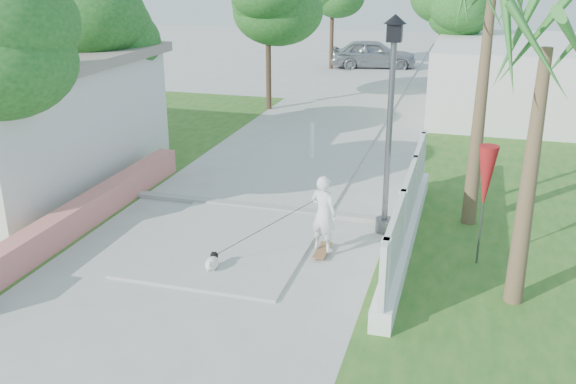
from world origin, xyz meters
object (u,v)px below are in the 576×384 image
(parked_car, at_px, (373,54))
(patio_umbrella, at_px, (486,179))
(street_lamp, at_px, (390,119))
(dog, at_px, (212,262))
(skateboarder, at_px, (275,226))
(bollard, at_px, (312,140))

(parked_car, bearing_deg, patio_umbrella, -176.72)
(street_lamp, relative_size, dog, 8.86)
(patio_umbrella, relative_size, dog, 4.59)
(street_lamp, xyz_separation_m, parked_car, (-3.61, 21.13, -1.68))
(patio_umbrella, relative_size, skateboarder, 1.10)
(street_lamp, height_order, dog, street_lamp)
(skateboarder, height_order, parked_car, skateboarder)
(patio_umbrella, bearing_deg, parked_car, 103.98)
(bollard, xyz_separation_m, skateboarder, (0.89, -6.37, 0.10))
(skateboarder, height_order, dog, skateboarder)
(bollard, relative_size, parked_car, 0.25)
(street_lamp, relative_size, parked_car, 1.02)
(patio_umbrella, distance_m, dog, 5.18)
(bollard, height_order, skateboarder, skateboarder)
(street_lamp, bearing_deg, dog, -135.67)
(patio_umbrella, distance_m, skateboarder, 3.94)
(street_lamp, height_order, skateboarder, street_lamp)
(skateboarder, distance_m, dog, 1.35)
(skateboarder, bearing_deg, patio_umbrella, -148.16)
(street_lamp, bearing_deg, skateboarder, -134.20)
(street_lamp, bearing_deg, parked_car, 99.70)
(patio_umbrella, bearing_deg, skateboarder, -166.87)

